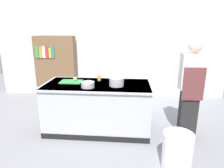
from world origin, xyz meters
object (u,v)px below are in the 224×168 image
person_chef (191,88)px  juice_cup (99,78)px  stock_pot (117,82)px  trash_bin (177,151)px  bookshelf (56,67)px  onion (75,79)px  mixing_bowl (88,85)px

person_chef → juice_cup: bearing=76.5°
stock_pot → trash_bin: 1.48m
juice_cup → bookshelf: bookshelf is taller
stock_pot → onion: bearing=165.8°
mixing_bowl → bookshelf: bookshelf is taller
onion → person_chef: 2.07m
stock_pot → juice_cup: bearing=136.4°
onion → mixing_bowl: 0.47m
onion → trash_bin: 2.16m
onion → stock_pot: size_ratio=0.23×
trash_bin → bookshelf: 3.96m
stock_pot → person_chef: (1.24, -0.10, -0.06)m
onion → trash_bin: size_ratio=0.14×
onion → mixing_bowl: (0.31, -0.35, -0.01)m
mixing_bowl → person_chef: bearing=1.5°
stock_pot → person_chef: 1.25m
onion → bookshelf: size_ratio=0.04×
onion → bookshelf: bookshelf is taller
mixing_bowl → person_chef: 1.73m
onion → juice_cup: (0.44, 0.14, -0.01)m
onion → stock_pot: (0.80, -0.20, 0.02)m
juice_cup → person_chef: bearing=-15.5°
person_chef → onion: bearing=83.6°
trash_bin → person_chef: (0.35, 0.84, 0.65)m
stock_pot → mixing_bowl: bearing=-163.5°
juice_cup → person_chef: 1.67m
mixing_bowl → person_chef: (1.73, 0.05, -0.04)m
mixing_bowl → person_chef: size_ratio=0.13×
mixing_bowl → juice_cup: size_ratio=2.31×
mixing_bowl → juice_cup: 0.51m
stock_pot → mixing_bowl: stock_pot is taller
bookshelf → onion: bearing=-58.9°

